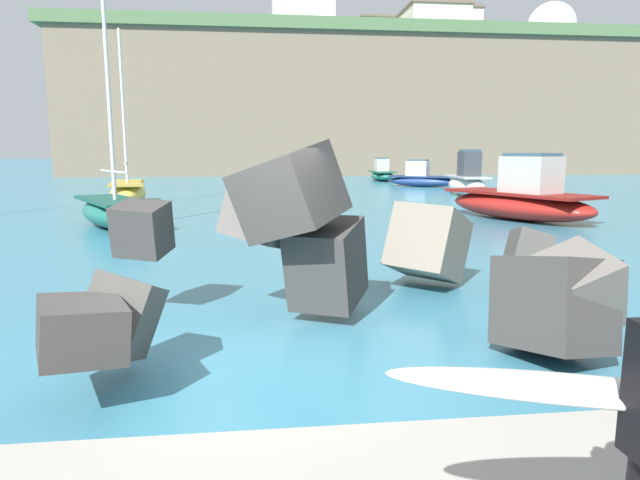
# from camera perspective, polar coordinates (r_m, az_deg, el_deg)

# --- Properties ---
(ground_plane) EXTENTS (400.00, 400.00, 0.00)m
(ground_plane) POSITION_cam_1_polar(r_m,az_deg,el_deg) (6.36, -8.28, -13.45)
(ground_plane) COLOR teal
(breakwater_jetty) EXTENTS (30.85, 6.32, 2.63)m
(breakwater_jetty) POSITION_cam_1_polar(r_m,az_deg,el_deg) (7.54, -22.75, -1.86)
(breakwater_jetty) COLOR #3D3A38
(breakwater_jetty) RESTS_ON ground
(boat_near_centre) EXTENTS (2.05, 4.79, 2.59)m
(boat_near_centre) POSITION_cam_1_polar(r_m,az_deg,el_deg) (31.88, 15.25, 6.02)
(boat_near_centre) COLOR white
(boat_near_centre) RESTS_ON ground
(boat_near_right) EXTENTS (4.45, 6.43, 2.41)m
(boat_near_right) POSITION_cam_1_polar(r_m,az_deg,el_deg) (21.00, 20.42, 4.07)
(boat_near_right) COLOR maroon
(boat_near_right) RESTS_ON ground
(boat_mid_left) EXTENTS (2.57, 5.67, 7.86)m
(boat_mid_left) POSITION_cam_1_polar(r_m,az_deg,el_deg) (27.09, -19.59, 4.85)
(boat_mid_left) COLOR #EAC64C
(boat_mid_left) RESTS_ON ground
(boat_mid_centre) EXTENTS (3.74, 5.03, 7.95)m
(boat_mid_centre) POSITION_cam_1_polar(r_m,az_deg,el_deg) (18.98, -21.03, 2.93)
(boat_mid_centre) COLOR #1E6656
(boat_mid_centre) RESTS_ON ground
(boat_mid_right) EXTENTS (1.96, 4.66, 1.98)m
(boat_mid_right) POSITION_cam_1_polar(r_m,az_deg,el_deg) (47.09, 6.56, 6.99)
(boat_mid_right) COLOR #1E6656
(boat_mid_right) RESTS_ON ground
(boat_far_left) EXTENTS (5.03, 4.05, 1.93)m
(boat_far_left) POSITION_cam_1_polar(r_m,az_deg,el_deg) (39.45, 10.66, 6.42)
(boat_far_left) COLOR navy
(boat_far_left) RESTS_ON ground
(mooring_buoy_inner) EXTENTS (0.44, 0.44, 0.44)m
(mooring_buoy_inner) POSITION_cam_1_polar(r_m,az_deg,el_deg) (37.37, 14.17, 5.58)
(mooring_buoy_inner) COLOR yellow
(mooring_buoy_inner) RESTS_ON ground
(mooring_buoy_middle) EXTENTS (0.44, 0.44, 0.44)m
(mooring_buoy_middle) POSITION_cam_1_polar(r_m,az_deg,el_deg) (30.38, -1.44, 5.07)
(mooring_buoy_middle) COLOR yellow
(mooring_buoy_middle) RESTS_ON ground
(headland_bluff) EXTENTS (89.17, 43.75, 15.57)m
(headland_bluff) POSITION_cam_1_polar(r_m,az_deg,el_deg) (80.67, 10.99, 12.92)
(headland_bluff) COLOR #756651
(headland_bluff) RESTS_ON ground
(radar_dome) EXTENTS (7.44, 7.44, 9.94)m
(radar_dome) POSITION_cam_1_polar(r_m,az_deg,el_deg) (97.65, 23.21, 19.66)
(radar_dome) COLOR silver
(radar_dome) RESTS_ON headland_bluff
(station_building_west) EXTENTS (7.50, 7.91, 4.36)m
(station_building_west) POSITION_cam_1_polar(r_m,az_deg,el_deg) (73.23, 11.83, 21.16)
(station_building_west) COLOR beige
(station_building_west) RESTS_ON headland_bluff
(station_building_central) EXTENTS (6.81, 8.31, 4.72)m
(station_building_central) POSITION_cam_1_polar(r_m,az_deg,el_deg) (76.90, 13.23, 20.67)
(station_building_central) COLOR silver
(station_building_central) RESTS_ON headland_bluff
(station_building_east) EXTENTS (7.24, 7.75, 6.62)m
(station_building_east) POSITION_cam_1_polar(r_m,az_deg,el_deg) (69.27, -1.89, 23.01)
(station_building_east) COLOR silver
(station_building_east) RESTS_ON headland_bluff
(station_building_annex) EXTENTS (7.35, 4.22, 4.39)m
(station_building_annex) POSITION_cam_1_polar(r_m,az_deg,el_deg) (77.28, 7.00, 20.65)
(station_building_annex) COLOR #B2ADA3
(station_building_annex) RESTS_ON headland_bluff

